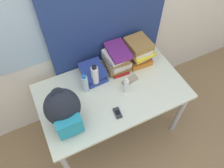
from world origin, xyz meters
TOP-DOWN VIEW (x-y plane):
  - ground_plane at (0.00, 0.00)m, footprint 12.00×12.00m
  - wall_back at (-0.00, 0.86)m, footprint 6.00×0.06m
  - curtain_blue at (0.17, 0.81)m, footprint 1.13×0.04m
  - desk at (0.00, 0.39)m, footprint 1.33×0.78m
  - backpack at (-0.46, 0.27)m, footprint 0.28×0.28m
  - book_stack_left at (-0.08, 0.62)m, footprint 0.22×0.27m
  - book_stack_center at (0.17, 0.63)m, footprint 0.23×0.29m
  - book_stack_right at (0.40, 0.63)m, footprint 0.24×0.30m
  - water_bottle at (-0.21, 0.50)m, footprint 0.06×0.06m
  - sports_bottle at (-0.10, 0.53)m, footprint 0.07×0.07m
  - sunscreen_bottle at (0.11, 0.33)m, footprint 0.05×0.05m
  - cell_phone at (-0.06, 0.16)m, footprint 0.06×0.11m
  - sunglasses_case at (0.19, 0.41)m, footprint 0.16×0.08m

SIDE VIEW (x-z plane):
  - ground_plane at x=0.00m, z-range 0.00..0.00m
  - desk at x=0.00m, z-range 0.28..1.01m
  - cell_phone at x=-0.06m, z-range 0.73..0.75m
  - sunglasses_case at x=0.19m, z-range 0.73..0.77m
  - book_stack_left at x=-0.08m, z-range 0.73..0.84m
  - sunscreen_bottle at x=0.11m, z-range 0.72..0.89m
  - water_bottle at x=-0.21m, z-range 0.72..0.92m
  - book_stack_center at x=0.17m, z-range 0.73..0.95m
  - sports_bottle at x=-0.10m, z-range 0.72..0.96m
  - book_stack_right at x=0.40m, z-range 0.73..0.97m
  - backpack at x=-0.46m, z-range 0.69..1.15m
  - curtain_blue at x=0.17m, z-range 0.00..2.50m
  - wall_back at x=0.00m, z-range 0.00..2.50m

